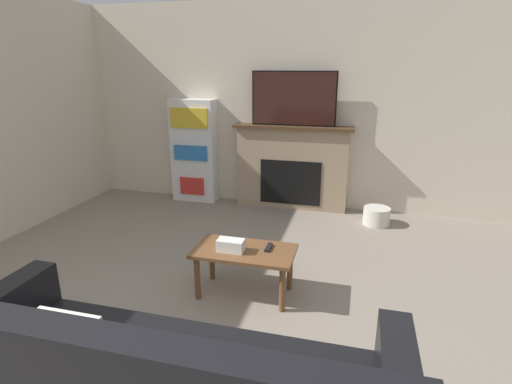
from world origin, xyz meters
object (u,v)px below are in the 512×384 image
at_px(tv, 294,99).
at_px(storage_basket, 376,216).
at_px(fireplace, 292,167).
at_px(bookshelf, 194,151).
at_px(coffee_table, 244,257).

xyz_separation_m(tv, storage_basket, (1.13, -0.36, -1.37)).
relative_size(fireplace, bookshelf, 1.10).
bearing_deg(bookshelf, tv, 0.13).
xyz_separation_m(tv, coffee_table, (0.00, -2.30, -1.13)).
height_order(tv, coffee_table, tv).
relative_size(fireplace, tv, 1.44).
height_order(tv, bookshelf, tv).
xyz_separation_m(fireplace, bookshelf, (-1.41, -0.02, 0.16)).
xyz_separation_m(bookshelf, storage_basket, (2.54, -0.35, -0.62)).
bearing_deg(fireplace, coffee_table, -89.94).
xyz_separation_m(coffee_table, storage_basket, (1.13, 1.94, -0.24)).
xyz_separation_m(tv, bookshelf, (-1.41, -0.00, -0.75)).
xyz_separation_m(coffee_table, bookshelf, (-1.41, 2.29, 0.38)).
height_order(fireplace, tv, tv).
height_order(coffee_table, bookshelf, bookshelf).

